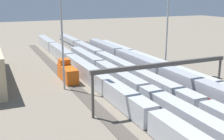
{
  "coord_description": "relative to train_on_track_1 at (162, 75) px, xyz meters",
  "views": [
    {
      "loc": [
        -56.93,
        30.52,
        21.08
      ],
      "look_at": [
        7.34,
        1.57,
        2.5
      ],
      "focal_mm": 44.81,
      "sensor_mm": 36.0,
      "label": 1
    }
  ],
  "objects": [
    {
      "name": "track_bed_5",
      "position": [
        2.25,
        20.0,
        -2.53
      ],
      "size": [
        140.0,
        2.8,
        0.12
      ],
      "primitive_type": "cube",
      "color": "#4C443D",
      "rests_on": "ground_plane"
    },
    {
      "name": "train_on_track_4",
      "position": [
        5.67,
        15.0,
        -0.52
      ],
      "size": [
        139.0,
        3.0,
        4.4
      ],
      "color": "#1E6B9E",
      "rests_on": "ground_plane"
    },
    {
      "name": "train_on_track_5",
      "position": [
        13.42,
        20.0,
        -0.43
      ],
      "size": [
        10.0,
        3.0,
        5.0
      ],
      "color": "#D85914",
      "rests_on": "ground_plane"
    },
    {
      "name": "train_on_track_3",
      "position": [
        3.67,
        10.0,
        -0.56
      ],
      "size": [
        71.4,
        3.06,
        3.8
      ],
      "color": "#B7BABF",
      "rests_on": "ground_plane"
    },
    {
      "name": "light_mast_1",
      "position": [
        6.71,
        22.61,
        14.88
      ],
      "size": [
        2.8,
        0.7,
        27.46
      ],
      "color": "#9EA0A5",
      "rests_on": "ground_plane"
    },
    {
      "name": "track_bed_4",
      "position": [
        2.25,
        15.0,
        -2.53
      ],
      "size": [
        140.0,
        2.8,
        0.12
      ],
      "primitive_type": "cube",
      "color": "#3D3833",
      "rests_on": "ground_plane"
    },
    {
      "name": "light_mast_0",
      "position": [
        11.35,
        -8.88,
        15.14
      ],
      "size": [
        2.8,
        0.7,
        27.92
      ],
      "color": "#9EA0A5",
      "rests_on": "ground_plane"
    },
    {
      "name": "train_on_track_1",
      "position": [
        0.0,
        0.0,
        0.0
      ],
      "size": [
        95.6,
        3.06,
        5.0
      ],
      "color": "#A8AAB2",
      "rests_on": "ground_plane"
    },
    {
      "name": "track_bed_3",
      "position": [
        2.25,
        10.0,
        -2.53
      ],
      "size": [
        140.0,
        2.8,
        0.12
      ],
      "primitive_type": "cube",
      "color": "#4C443D",
      "rests_on": "ground_plane"
    },
    {
      "name": "ground_plane",
      "position": [
        2.25,
        7.5,
        -2.59
      ],
      "size": [
        400.0,
        400.0,
        0.0
      ],
      "primitive_type": "plane",
      "color": "#756B5B"
    },
    {
      "name": "train_on_track_0",
      "position": [
        4.26,
        -5.0,
        -0.53
      ],
      "size": [
        90.6,
        3.06,
        4.4
      ],
      "color": "#285193",
      "rests_on": "ground_plane"
    },
    {
      "name": "train_on_track_2",
      "position": [
        6.45,
        5.0,
        -0.55
      ],
      "size": [
        139.0,
        3.06,
        4.4
      ],
      "color": "maroon",
      "rests_on": "ground_plane"
    },
    {
      "name": "signal_gantry",
      "position": [
        -11.1,
        7.5,
        4.96
      ],
      "size": [
        0.7,
        30.0,
        8.8
      ],
      "color": "#4C4742",
      "rests_on": "ground_plane"
    },
    {
      "name": "track_bed_1",
      "position": [
        2.25,
        -0.0,
        -2.53
      ],
      "size": [
        140.0,
        2.8,
        0.12
      ],
      "primitive_type": "cube",
      "color": "#3D3833",
      "rests_on": "ground_plane"
    },
    {
      "name": "track_bed_2",
      "position": [
        2.25,
        5.0,
        -2.53
      ],
      "size": [
        140.0,
        2.8,
        0.12
      ],
      "primitive_type": "cube",
      "color": "#4C443D",
      "rests_on": "ground_plane"
    },
    {
      "name": "track_bed_0",
      "position": [
        2.25,
        -5.0,
        -2.53
      ],
      "size": [
        140.0,
        2.8,
        0.12
      ],
      "primitive_type": "cube",
      "color": "#4C443D",
      "rests_on": "ground_plane"
    }
  ]
}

